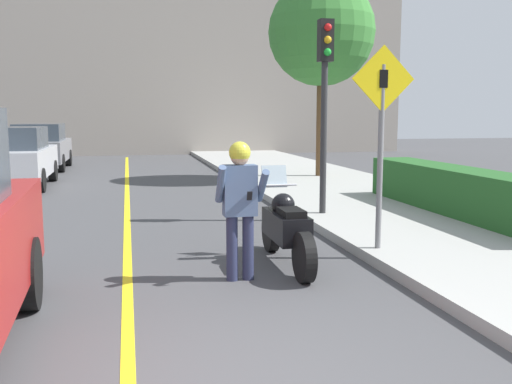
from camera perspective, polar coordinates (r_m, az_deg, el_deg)
name	(u,v)px	position (r m, az deg, el deg)	size (l,w,h in m)	color
sidewalk_curb	(484,241)	(9.54, 21.82, -4.56)	(4.40, 44.00, 0.15)	#9E9E99
road_center_line	(127,235)	(9.87, -12.75, -4.22)	(0.12, 36.00, 0.01)	yellow
building_backdrop	(137,71)	(29.74, -11.85, 11.75)	(28.00, 1.20, 8.35)	gray
motorcycle	(286,228)	(7.67, 2.99, -3.65)	(0.62, 2.26, 1.30)	black
person_biker	(240,196)	(6.88, -1.61, -0.44)	(0.59, 0.47, 1.70)	#282D4C
crossing_sign	(381,128)	(8.05, 12.43, 6.27)	(0.91, 0.08, 2.80)	slate
traffic_light	(325,80)	(10.84, 6.90, 11.08)	(0.26, 0.30, 3.60)	#2D2D30
hedge_row	(460,191)	(11.50, 19.75, 0.09)	(0.90, 5.95, 0.85)	#235623
street_tree	(322,33)	(17.76, 6.58, 15.55)	(3.19, 3.19, 5.90)	brown
parked_car_silver	(14,157)	(17.18, -23.01, 3.26)	(1.88, 4.20, 1.68)	black
parked_car_grey	(41,146)	(22.48, -20.73, 4.29)	(1.88, 4.20, 1.68)	black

